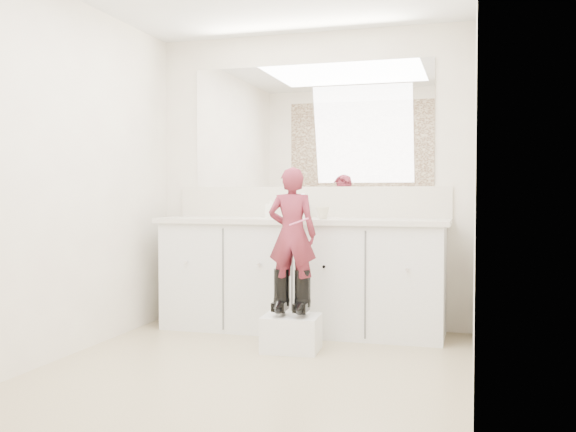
% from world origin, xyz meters
% --- Properties ---
extents(floor, '(3.00, 3.00, 0.00)m').
position_xyz_m(floor, '(0.00, 0.00, 0.00)').
color(floor, '#8D7B5C').
rests_on(floor, ground).
extents(wall_back, '(2.60, 0.00, 2.60)m').
position_xyz_m(wall_back, '(0.00, 1.50, 1.20)').
color(wall_back, beige).
rests_on(wall_back, floor).
extents(wall_front, '(2.60, 0.00, 2.60)m').
position_xyz_m(wall_front, '(0.00, -1.50, 1.20)').
color(wall_front, beige).
rests_on(wall_front, floor).
extents(wall_left, '(0.00, 3.00, 3.00)m').
position_xyz_m(wall_left, '(-1.30, 0.00, 1.20)').
color(wall_left, beige).
rests_on(wall_left, floor).
extents(wall_right, '(0.00, 3.00, 3.00)m').
position_xyz_m(wall_right, '(1.30, 0.00, 1.20)').
color(wall_right, beige).
rests_on(wall_right, floor).
extents(vanity_cabinet, '(2.20, 0.55, 0.85)m').
position_xyz_m(vanity_cabinet, '(0.00, 1.23, 0.42)').
color(vanity_cabinet, silver).
rests_on(vanity_cabinet, floor).
extents(countertop, '(2.28, 0.58, 0.04)m').
position_xyz_m(countertop, '(0.00, 1.21, 0.87)').
color(countertop, beige).
rests_on(countertop, vanity_cabinet).
extents(backsplash, '(2.28, 0.03, 0.25)m').
position_xyz_m(backsplash, '(0.00, 1.49, 1.02)').
color(backsplash, beige).
rests_on(backsplash, countertop).
extents(mirror, '(2.00, 0.02, 1.00)m').
position_xyz_m(mirror, '(0.00, 1.49, 1.64)').
color(mirror, white).
rests_on(mirror, wall_back).
extents(dot_panel, '(2.00, 0.01, 1.20)m').
position_xyz_m(dot_panel, '(0.00, -1.49, 1.65)').
color(dot_panel, '#472819').
rests_on(dot_panel, wall_front).
extents(faucet, '(0.08, 0.08, 0.10)m').
position_xyz_m(faucet, '(0.00, 1.38, 0.94)').
color(faucet, silver).
rests_on(faucet, countertop).
extents(cup, '(0.12, 0.12, 0.09)m').
position_xyz_m(cup, '(0.19, 1.15, 0.94)').
color(cup, beige).
rests_on(cup, countertop).
extents(soap_bottle, '(0.07, 0.08, 0.16)m').
position_xyz_m(soap_bottle, '(-0.27, 1.27, 0.97)').
color(soap_bottle, white).
rests_on(soap_bottle, countertop).
extents(step_stool, '(0.40, 0.34, 0.24)m').
position_xyz_m(step_stool, '(0.10, 0.59, 0.12)').
color(step_stool, silver).
rests_on(step_stool, floor).
extents(boot_left, '(0.13, 0.22, 0.32)m').
position_xyz_m(boot_left, '(0.02, 0.61, 0.40)').
color(boot_left, black).
rests_on(boot_left, step_stool).
extents(boot_right, '(0.13, 0.22, 0.32)m').
position_xyz_m(boot_right, '(0.17, 0.61, 0.40)').
color(boot_right, black).
rests_on(boot_right, step_stool).
extents(toddler, '(0.35, 0.24, 0.92)m').
position_xyz_m(toddler, '(0.10, 0.61, 0.80)').
color(toddler, '#AC3548').
rests_on(toddler, step_stool).
extents(toothbrush, '(0.14, 0.02, 0.06)m').
position_xyz_m(toothbrush, '(0.17, 0.53, 0.89)').
color(toothbrush, '#D75384').
rests_on(toothbrush, toddler).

